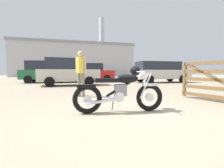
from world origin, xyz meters
TOP-DOWN VIEW (x-y plane):
  - ground_plane at (0.00, 0.00)m, footprint 80.00×80.00m
  - vintage_motorcycle at (-0.29, 0.28)m, footprint 2.08×0.73m
  - bystander at (-1.06, 2.78)m, footprint 0.37×0.33m
  - blue_hatchback_right at (5.85, 9.29)m, footprint 4.75×2.07m
  - red_hatchback_near at (-1.66, 8.06)m, footprint 4.06×2.17m
  - dark_sedan_left at (-3.50, 11.33)m, footprint 4.00×2.02m
  - white_estate_far at (0.33, 12.11)m, footprint 4.34×2.23m
  - industrial_building at (-0.59, 32.13)m, footprint 23.52×9.59m

SIDE VIEW (x-z plane):
  - ground_plane at x=0.00m, z-range 0.00..0.00m
  - vintage_motorcycle at x=-0.29m, z-range -0.04..1.03m
  - white_estate_far at x=0.33m, z-range 0.00..1.67m
  - red_hatchback_near at x=-1.66m, z-range 0.03..1.81m
  - dark_sedan_left at x=-3.50m, z-range 0.03..1.81m
  - blue_hatchback_right at x=5.85m, z-range 0.07..1.81m
  - bystander at x=-1.06m, z-range 0.19..1.85m
  - industrial_building at x=-0.59m, z-range -2.85..9.55m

